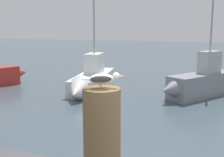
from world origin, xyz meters
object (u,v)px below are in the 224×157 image
boat_white (91,80)px  seagull (102,79)px  boat_grey (199,83)px  mooring_post (102,139)px

boat_white → seagull: bearing=-62.8°
seagull → boat_grey: bearing=89.6°
seagull → boat_white: size_ratio=0.07×
seagull → boat_white: (-4.49, 8.73, -1.81)m
seagull → boat_grey: size_ratio=0.08×
boat_grey → boat_white: 4.61m
mooring_post → boat_white: boat_white is taller
mooring_post → boat_grey: 9.44m
boat_white → boat_grey: bearing=8.0°
seagull → boat_grey: (0.07, 9.37, -1.69)m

